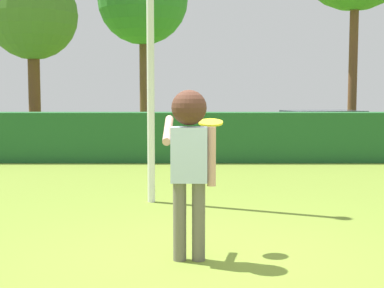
# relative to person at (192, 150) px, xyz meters

# --- Properties ---
(ground_plane) EXTENTS (60.00, 60.00, 0.00)m
(ground_plane) POSITION_rel_person_xyz_m (0.16, 0.00, -1.18)
(ground_plane) COLOR olive
(person) EXTENTS (0.56, 0.77, 1.80)m
(person) POSITION_rel_person_xyz_m (0.00, 0.00, 0.00)
(person) COLOR #666154
(person) RESTS_ON ground
(frisbee) EXTENTS (0.28, 0.27, 0.08)m
(frisbee) POSITION_rel_person_xyz_m (0.24, 0.43, 0.27)
(frisbee) COLOR yellow
(hedge_row) EXTENTS (25.50, 0.90, 1.28)m
(hedge_row) POSITION_rel_person_xyz_m (0.16, 8.67, -0.54)
(hedge_row) COLOR #215A2A
(hedge_row) RESTS_ON ground
(parked_car_green) EXTENTS (4.46, 2.52, 1.25)m
(parked_car_green) POSITION_rel_person_xyz_m (4.01, 11.14, -0.49)
(parked_car_green) COLOR #1E6633
(parked_car_green) RESTS_ON ground
(oak_tree) EXTENTS (3.90, 3.90, 7.77)m
(oak_tree) POSITION_rel_person_xyz_m (-2.10, 18.59, 4.62)
(oak_tree) COLOR brown
(oak_tree) RESTS_ON ground
(maple_tree) EXTENTS (3.30, 3.30, 6.31)m
(maple_tree) POSITION_rel_person_xyz_m (-5.83, 14.98, 3.43)
(maple_tree) COLOR brown
(maple_tree) RESTS_ON ground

